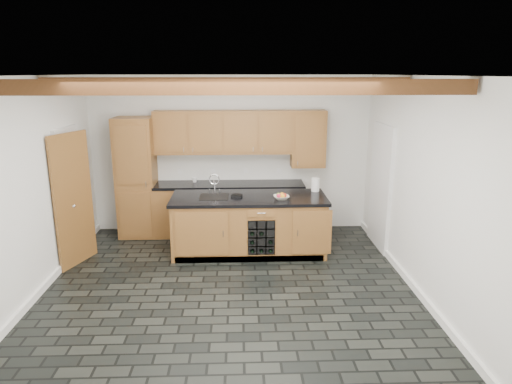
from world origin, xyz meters
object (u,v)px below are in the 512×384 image
Objects in this scene: kitchen_scale at (237,195)px; island at (249,225)px; fruit_bowl at (281,197)px; paper_towel at (315,185)px.

island is at bearing 16.55° from kitchen_scale.
island is 0.53m from kitchen_scale.
paper_towel is at bearing 38.35° from fruit_bowl.
paper_towel is (1.10, 0.31, 0.58)m from island.
island is at bearing 161.29° from fruit_bowl.
island is 13.26× the size of kitchen_scale.
kitchen_scale is at bearing 178.61° from island.
paper_towel is (1.30, 0.31, 0.09)m from kitchen_scale.
fruit_bowl is 1.11× the size of paper_towel.
kitchen_scale is at bearing 166.07° from fruit_bowl.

